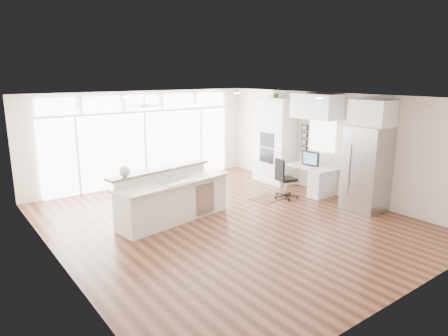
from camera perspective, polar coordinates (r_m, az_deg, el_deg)
floor at (r=8.90m, az=0.32°, el=-7.63°), size 7.00×8.00×0.02m
ceiling at (r=8.33m, az=0.35°, el=10.08°), size 7.00×8.00×0.02m
wall_back at (r=11.89m, az=-11.43°, el=4.23°), size 7.00×0.04×2.70m
wall_front at (r=5.95m, az=24.43°, el=-5.71°), size 7.00×0.04×2.70m
wall_left at (r=7.03m, az=-23.06°, el=-2.77°), size 0.04×8.00×2.70m
wall_right at (r=10.95m, az=15.12°, el=3.27°), size 0.04×8.00×2.70m
glass_wall at (r=11.89m, az=-11.24°, el=2.77°), size 5.80×0.06×2.08m
transom_row at (r=11.72m, az=-11.54°, el=9.17°), size 5.90×0.06×0.40m
desk_window at (r=11.07m, az=13.83°, el=4.50°), size 0.04×0.85×0.85m
ceiling_fan at (r=10.47m, az=-11.33°, el=9.27°), size 1.16×1.16×0.32m
recessed_lights at (r=8.49m, az=-0.48°, el=10.00°), size 3.40×3.00×0.02m
oven_cabinet at (r=11.91m, az=7.28°, el=3.91°), size 0.64×1.20×2.50m
desk_nook at (r=11.05m, az=12.41°, el=-1.63°), size 0.72×1.30×0.76m
upper_cabinets at (r=10.76m, az=13.07°, el=8.59°), size 0.64×1.30×0.64m
refrigerator at (r=9.93m, az=19.70°, el=-0.10°), size 0.76×0.90×2.00m
fridge_cabinet at (r=9.78m, az=20.49°, el=7.38°), size 0.64×0.90×0.60m
framed_photos at (r=11.49m, az=11.41°, el=4.18°), size 0.06×0.22×0.80m
kitchen_island at (r=8.86m, az=-7.18°, el=-4.01°), size 2.90×1.49×1.10m
rug at (r=10.49m, az=6.18°, el=-4.34°), size 0.95×0.77×0.01m
office_chair at (r=10.45m, az=8.89°, el=-1.53°), size 0.64×0.61×1.04m
fishbowl at (r=8.46m, az=-14.00°, el=-0.46°), size 0.26×0.26×0.23m
monitor at (r=10.86m, az=12.29°, el=1.34°), size 0.13×0.52×0.43m
keyboard at (r=10.78m, az=11.64°, el=0.15°), size 0.14×0.31×0.02m
potted_plant at (r=11.76m, az=7.48°, el=10.47°), size 0.30×0.33×0.22m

